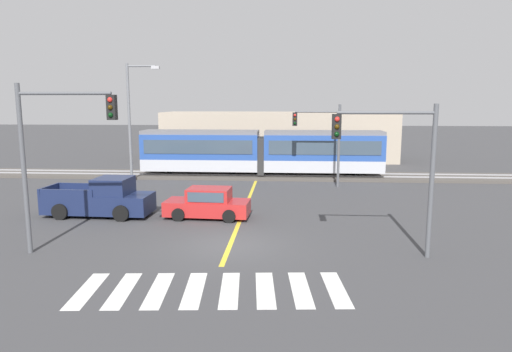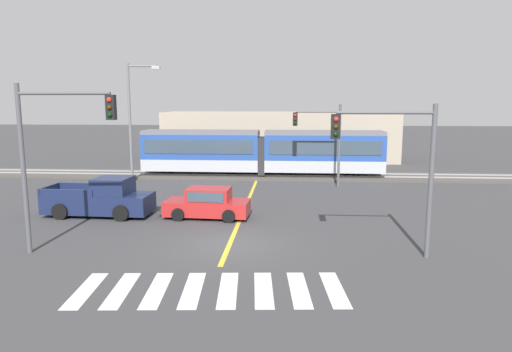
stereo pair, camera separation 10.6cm
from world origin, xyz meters
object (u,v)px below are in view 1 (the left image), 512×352
(street_lamp_west, at_px, (132,115))
(traffic_light_near_right, at_px, (397,156))
(light_rail_tram, at_px, (262,151))
(traffic_light_near_left, at_px, (53,143))
(pickup_truck, at_px, (101,199))
(traffic_light_far_right, at_px, (323,133))
(sedan_crossing, at_px, (208,204))

(street_lamp_west, bearing_deg, traffic_light_near_right, -45.81)
(light_rail_tram, relative_size, traffic_light_near_right, 3.25)
(traffic_light_near_left, bearing_deg, pickup_truck, 97.82)
(traffic_light_near_left, height_order, street_lamp_west, street_lamp_west)
(light_rail_tram, distance_m, traffic_light_near_left, 20.15)
(traffic_light_far_right, bearing_deg, street_lamp_west, 175.13)
(traffic_light_near_right, distance_m, traffic_light_near_left, 12.64)
(traffic_light_near_left, bearing_deg, street_lamp_west, 98.82)
(traffic_light_far_right, distance_m, street_lamp_west, 13.62)
(pickup_truck, height_order, traffic_light_near_right, traffic_light_near_right)
(light_rail_tram, xyz_separation_m, traffic_light_far_right, (4.37, -3.97, 1.62))
(traffic_light_near_right, bearing_deg, pickup_truck, 158.09)
(sedan_crossing, bearing_deg, traffic_light_far_right, 54.93)
(pickup_truck, distance_m, traffic_light_near_right, 14.79)
(pickup_truck, height_order, street_lamp_west, street_lamp_west)
(traffic_light_near_right, distance_m, traffic_light_far_right, 14.49)
(sedan_crossing, relative_size, pickup_truck, 0.78)
(traffic_light_far_right, height_order, street_lamp_west, street_lamp_west)
(sedan_crossing, height_order, pickup_truck, pickup_truck)
(light_rail_tram, height_order, traffic_light_near_left, traffic_light_near_left)
(traffic_light_near_right, bearing_deg, traffic_light_near_left, -177.62)
(pickup_truck, relative_size, traffic_light_near_right, 0.96)
(pickup_truck, xyz_separation_m, traffic_light_near_right, (13.44, -5.40, 2.98))
(street_lamp_west, bearing_deg, pickup_truck, -80.60)
(sedan_crossing, bearing_deg, light_rail_tram, 81.37)
(light_rail_tram, bearing_deg, traffic_light_near_left, -109.42)
(traffic_light_near_right, xyz_separation_m, traffic_light_far_right, (-1.59, 14.40, -0.15))
(sedan_crossing, bearing_deg, traffic_light_near_right, -34.04)
(traffic_light_far_right, relative_size, traffic_light_near_left, 0.87)
(sedan_crossing, bearing_deg, traffic_light_near_left, -128.53)
(sedan_crossing, height_order, traffic_light_near_left, traffic_light_near_left)
(traffic_light_near_right, bearing_deg, sedan_crossing, 145.96)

